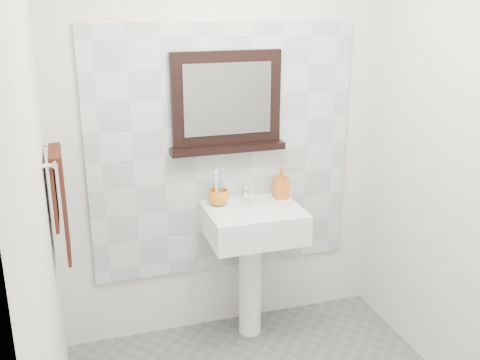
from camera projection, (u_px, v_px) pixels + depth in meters
name	position (u px, v px, depth m)	size (l,w,h in m)	color
back_wall	(223.00, 135.00, 3.32)	(2.00, 0.01, 2.50)	silver
front_wall	(477.00, 346.00, 1.33)	(2.00, 0.01, 2.50)	silver
left_wall	(41.00, 223.00, 2.04)	(0.01, 2.20, 2.50)	silver
splashback	(224.00, 152.00, 3.34)	(1.60, 0.02, 1.50)	#B4BEC3
pedestal_sink	(253.00, 237.00, 3.32)	(0.55, 0.44, 0.96)	white
toothbrush_cup	(219.00, 197.00, 3.30)	(0.12, 0.12, 0.09)	orange
toothbrushes	(218.00, 185.00, 3.28)	(0.05, 0.04, 0.21)	white
soap_dispenser	(281.00, 183.00, 3.40)	(0.08, 0.09, 0.19)	#BB4016
framed_mirror	(227.00, 104.00, 3.22)	(0.68, 0.11, 0.58)	black
towel_bar	(54.00, 154.00, 2.67)	(0.07, 0.40, 0.03)	silver
hand_towel	(60.00, 196.00, 2.74)	(0.06, 0.30, 0.55)	black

